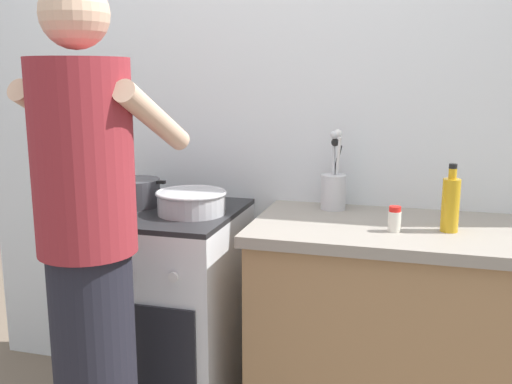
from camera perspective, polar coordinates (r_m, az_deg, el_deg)
name	(u,v)px	position (r m, az deg, el deg)	size (l,w,h in m)	color
back_wall	(315,119)	(2.46, 5.81, 7.23)	(3.20, 0.10, 2.50)	silver
countertop	(386,340)	(2.29, 12.74, -14.11)	(1.00, 0.60, 0.90)	#99724C
stove_range	(166,315)	(2.48, -8.94, -11.90)	(0.60, 0.62, 0.90)	silver
pot	(134,193)	(2.42, -11.97, -0.05)	(0.28, 0.21, 0.11)	#38383D
mixing_bowl	(191,201)	(2.25, -6.40, -0.92)	(0.28, 0.28, 0.09)	#B7B7BC
utensil_crock	(334,187)	(2.33, 7.68, 0.46)	(0.10, 0.10, 0.32)	silver
spice_bottle	(395,219)	(2.04, 13.54, -2.64)	(0.04, 0.04, 0.09)	silver
oil_bottle	(451,204)	(2.08, 18.68, -1.09)	(0.06, 0.06, 0.24)	gold
person	(90,264)	(1.86, -16.08, -6.81)	(0.41, 0.50, 1.70)	black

